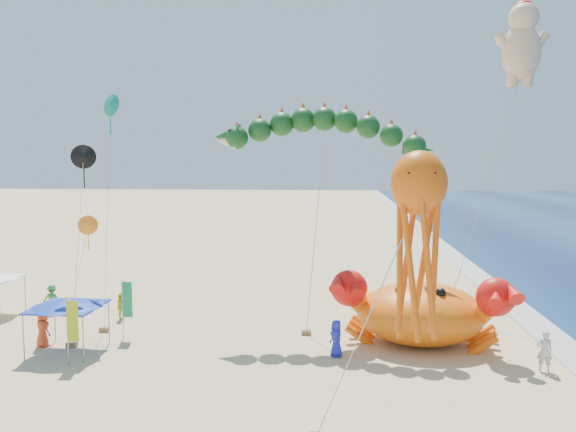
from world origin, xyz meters
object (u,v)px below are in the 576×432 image
Objects in this scene: crab_inflatable at (421,311)px; dragon_kite at (320,137)px; octopus_kite at (418,230)px; canopy_blue at (67,303)px; cherub_kite at (522,42)px.

dragon_kite is at bearing 154.30° from crab_inflatable.
crab_inflatable is at bearing 80.64° from octopus_kite.
canopy_blue is at bearing -156.35° from dragon_kite.
cherub_kite is 29.98m from canopy_blue.
cherub_kite is at bearing 23.38° from canopy_blue.
dragon_kite is at bearing -156.90° from cherub_kite.
crab_inflatable is 2.55× the size of canopy_blue.
octopus_kite reaches higher than crab_inflatable.
octopus_kite is at bearing -99.36° from crab_inflatable.
cherub_kite is 5.49× the size of canopy_blue.
crab_inflatable is 17.67m from canopy_blue.
cherub_kite is (12.09, 5.16, 5.98)m from dragon_kite.
dragon_kite reaches higher than crab_inflatable.
dragon_kite is 12.84m from octopus_kite.
cherub_kite is 21.14m from octopus_kite.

